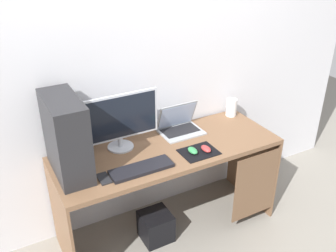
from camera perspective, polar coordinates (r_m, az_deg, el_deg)
The scene contains 13 objects.
ground_plane at distance 3.16m, azimuth -0.00°, elevation -14.89°, with size 8.00×8.00×0.00m, color gray.
wall_back at distance 2.77m, azimuth -3.40°, elevation 9.99°, with size 4.00×0.05×2.60m.
desk at distance 2.79m, azimuth 0.48°, elevation -5.77°, with size 1.64×0.61×0.74m.
pc_tower at distance 2.42m, azimuth -15.08°, elevation -1.57°, with size 0.20×0.46×0.52m, color #232326.
monitor at distance 2.64m, azimuth -7.34°, elevation 0.79°, with size 0.58×0.19×0.41m.
laptop at distance 2.92m, azimuth 1.76°, elevation 0.00°, with size 0.32×0.24×0.23m.
speaker at distance 3.21m, azimuth 9.52°, elevation 2.78°, with size 0.09×0.09×0.15m, color white.
keyboard at distance 2.49m, azimuth -4.00°, elevation -6.41°, with size 0.42×0.14×0.02m, color black.
mousepad at distance 2.68m, azimuth 4.66°, elevation -3.91°, with size 0.26×0.20×0.01m, color black.
mouse_left at distance 2.66m, azimuth 3.74°, elevation -3.70°, with size 0.06×0.10×0.03m, color #338C4C.
mouse_right at distance 2.68m, azimuth 5.75°, elevation -3.43°, with size 0.06×0.10×0.03m, color #B23333.
cell_phone at distance 2.43m, azimuth -9.63°, elevation -7.81°, with size 0.07×0.13×0.01m, color #232326.
subwoofer at distance 3.00m, azimuth -1.85°, elevation -14.83°, with size 0.23×0.23×0.23m, color black.
Camera 1 is at (-1.11, -2.05, 2.14)m, focal length 40.49 mm.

